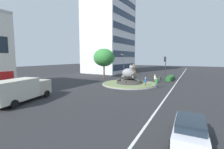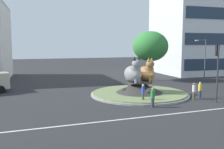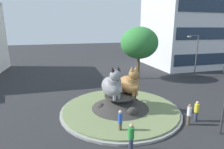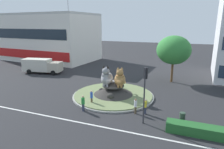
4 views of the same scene
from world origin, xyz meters
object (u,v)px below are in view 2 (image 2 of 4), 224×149
Objects in this scene: broadleaf_tree_behind_island at (150,46)px; pedestrian_white_shirt at (194,91)px; cat_statue_tabby at (147,72)px; pedestrian_blue_shirt at (143,93)px; streetlight_arm at (204,56)px; cat_statue_grey at (133,73)px; pedestrian_green_shirt at (153,97)px; pedestrian_yellow_shirt at (200,90)px; traffic_light_mast at (217,63)px.

pedestrian_white_shirt is (-2.54, -13.71, -4.36)m from broadleaf_tree_behind_island.
pedestrian_white_shirt is at bearing 18.85° from cat_statue_tabby.
cat_statue_tabby is at bearing -120.74° from broadleaf_tree_behind_island.
broadleaf_tree_behind_island is 16.01m from pedestrian_blue_shirt.
streetlight_arm reaches higher than cat_statue_tabby.
streetlight_arm reaches higher than pedestrian_white_shirt.
cat_statue_tabby is 1.59× the size of pedestrian_blue_shirt.
cat_statue_tabby is 0.45× the size of streetlight_arm.
cat_statue_grey is at bearing -2.05° from pedestrian_blue_shirt.
cat_statue_grey is at bearing -122.84° from pedestrian_green_shirt.
broadleaf_tree_behind_island is 4.24× the size of pedestrian_green_shirt.
pedestrian_yellow_shirt is at bearing 168.57° from pedestrian_green_shirt.
cat_statue_tabby is 7.39m from traffic_light_mast.
broadleaf_tree_behind_island is 4.47× the size of pedestrian_white_shirt.
pedestrian_yellow_shirt is at bearing -96.69° from broadleaf_tree_behind_island.
cat_statue_grey reaches higher than pedestrian_white_shirt.
cat_statue_tabby is at bearing 23.62° from streetlight_arm.
traffic_light_mast is 3.22× the size of pedestrian_yellow_shirt.
broadleaf_tree_behind_island reaches higher than pedestrian_white_shirt.
streetlight_arm reaches higher than cat_statue_grey.
cat_statue_tabby reaches higher than pedestrian_blue_shirt.
streetlight_arm reaches higher than pedestrian_blue_shirt.
streetlight_arm is 20.24m from pedestrian_blue_shirt.
pedestrian_yellow_shirt is 6.42m from pedestrian_blue_shirt.
cat_statue_tabby is 5.42m from pedestrian_white_shirt.
pedestrian_white_shirt is (4.89, -3.86, -1.61)m from cat_statue_grey.
broadleaf_tree_behind_island is (1.30, 15.38, 1.48)m from traffic_light_mast.
traffic_light_mast is 3.50m from pedestrian_yellow_shirt.
traffic_light_mast is 15.51m from broadleaf_tree_behind_island.
pedestrian_white_shirt is (3.16, -4.12, -1.55)m from cat_statue_tabby.
pedestrian_green_shirt is at bearing 18.40° from pedestrian_yellow_shirt.
cat_statue_grey is 1.63× the size of pedestrian_green_shirt.
traffic_light_mast is 3.56m from pedestrian_white_shirt.
pedestrian_white_shirt is at bearing 168.25° from pedestrian_green_shirt.
pedestrian_yellow_shirt is 6.69m from pedestrian_green_shirt.
cat_statue_grey is at bearing -27.81° from pedestrian_yellow_shirt.
pedestrian_white_shirt is (-0.97, -0.29, 0.01)m from pedestrian_yellow_shirt.
pedestrian_blue_shirt is at bearing -51.04° from cat_statue_tabby.
pedestrian_yellow_shirt is (4.13, -3.83, -1.56)m from cat_statue_tabby.
pedestrian_green_shirt is at bearing 92.41° from traffic_light_mast.
traffic_light_mast reaches higher than pedestrian_blue_shirt.
cat_statue_grey is 7.05m from pedestrian_yellow_shirt.
pedestrian_white_shirt is at bearing -87.96° from pedestrian_blue_shirt.
streetlight_arm is at bearing -149.19° from pedestrian_white_shirt.
cat_statue_tabby reaches higher than pedestrian_yellow_shirt.
pedestrian_blue_shirt is at bearing -121.20° from broadleaf_tree_behind_island.
cat_statue_grey is 12.64m from broadleaf_tree_behind_island.
pedestrian_green_shirt is (-2.34, -5.54, -1.51)m from cat_statue_tabby.
broadleaf_tree_behind_island reaches higher than pedestrian_blue_shirt.
pedestrian_yellow_shirt reaches higher than pedestrian_white_shirt.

